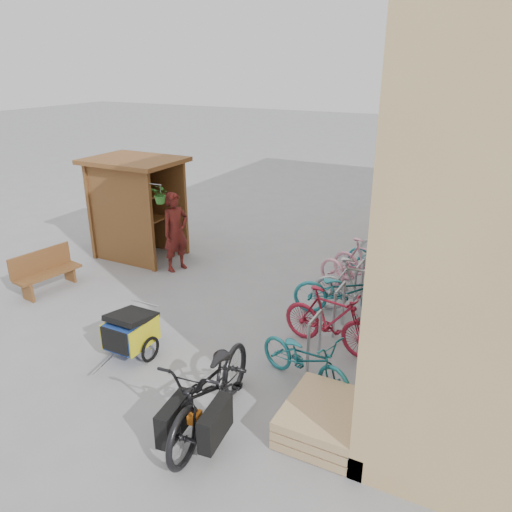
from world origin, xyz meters
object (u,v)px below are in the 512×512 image
at_px(shopping_carts, 433,223).
at_px(bike_5, 367,264).
at_px(child_trailer, 131,331).
at_px(bike_3, 360,288).
at_px(bike_4, 357,273).
at_px(pallet_stack, 325,419).
at_px(cargo_bike, 212,389).
at_px(kiosk, 133,194).
at_px(bike_7, 390,250).
at_px(person_kiosk, 176,232).
at_px(bike_0, 305,358).
at_px(bike_1, 331,320).
at_px(bench, 46,270).
at_px(bike_6, 383,255).
at_px(bike_2, 344,292).

distance_m(shopping_carts, bike_5, 3.50).
xyz_separation_m(shopping_carts, child_trailer, (-3.44, -7.74, -0.12)).
height_order(bike_3, bike_4, bike_3).
bearing_deg(pallet_stack, cargo_bike, -157.68).
bearing_deg(kiosk, bike_5, 7.92).
relative_size(bike_3, bike_7, 1.13).
relative_size(child_trailer, bike_3, 0.73).
distance_m(person_kiosk, bike_0, 5.08).
relative_size(bike_1, bike_3, 0.95).
bearing_deg(bench, shopping_carts, 53.77).
bearing_deg(child_trailer, pallet_stack, -5.04).
bearing_deg(bike_1, pallet_stack, -153.53).
bearing_deg(shopping_carts, bike_7, -103.92).
xyz_separation_m(shopping_carts, cargo_bike, (-1.35, -8.61, 0.02)).
bearing_deg(bike_0, bike_6, 18.59).
relative_size(child_trailer, bike_2, 0.71).
height_order(kiosk, cargo_bike, kiosk).
xyz_separation_m(person_kiosk, bike_1, (4.26, -1.61, -0.38)).
relative_size(bench, shopping_carts, 0.77).
bearing_deg(bike_1, cargo_bike, 172.93).
bearing_deg(cargo_bike, child_trailer, 150.98).
xyz_separation_m(bike_0, bike_2, (-0.15, 2.30, 0.07)).
height_order(child_trailer, person_kiosk, person_kiosk).
bearing_deg(bike_3, bike_6, -4.48).
bearing_deg(shopping_carts, bike_2, -99.17).
distance_m(child_trailer, bike_7, 6.17).
relative_size(child_trailer, person_kiosk, 0.74).
relative_size(bench, cargo_bike, 0.60).
relative_size(bench, bike_3, 0.76).
bearing_deg(bike_4, bike_7, 6.60).
bearing_deg(bike_2, pallet_stack, -177.53).
xyz_separation_m(cargo_bike, person_kiosk, (-3.55, 4.15, 0.32)).
bearing_deg(bike_6, kiosk, 102.78).
distance_m(bike_4, bike_5, 0.44).
height_order(kiosk, shopping_carts, kiosk).
bearing_deg(bike_0, cargo_bike, 171.58).
bearing_deg(bike_3, bike_4, 12.37).
distance_m(shopping_carts, bike_6, 2.58).
bearing_deg(kiosk, bench, -99.15).
distance_m(bike_0, bike_1, 1.12).
bearing_deg(bike_4, bike_6, 8.82).
height_order(kiosk, bike_2, kiosk).
height_order(bench, person_kiosk, person_kiosk).
height_order(bike_0, bike_5, bike_5).
xyz_separation_m(bike_1, bike_2, (-0.15, 1.19, -0.03)).
bearing_deg(bike_4, bike_0, -159.48).
height_order(cargo_bike, person_kiosk, person_kiosk).
height_order(bike_5, bike_6, bike_5).
bearing_deg(child_trailer, cargo_bike, -22.39).
bearing_deg(pallet_stack, bike_7, 95.59).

